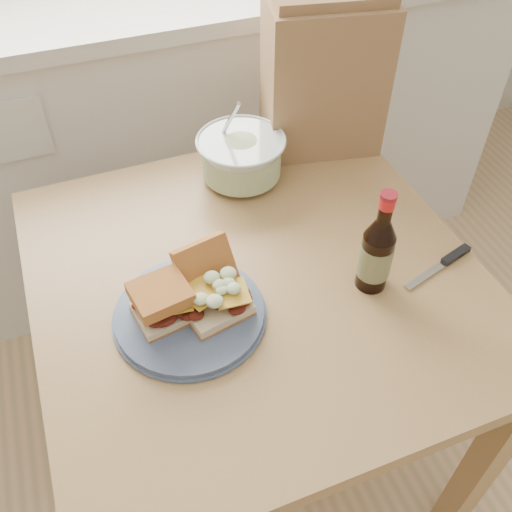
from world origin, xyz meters
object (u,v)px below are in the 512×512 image
object	(u,v)px
beer_bottle	(376,253)
dining_table	(256,307)
coleslaw_bowl	(241,159)
paper_bag	(324,77)
plate	(190,314)

from	to	relation	value
beer_bottle	dining_table	bearing A→B (deg)	146.39
coleslaw_bowl	beer_bottle	distance (m)	0.41
coleslaw_bowl	paper_bag	xyz separation A→B (m)	(0.23, 0.07, 0.12)
plate	paper_bag	size ratio (longest dim) A/B	0.78
coleslaw_bowl	plate	bearing A→B (deg)	-122.46
beer_bottle	paper_bag	size ratio (longest dim) A/B	0.64
dining_table	paper_bag	xyz separation A→B (m)	(0.30, 0.37, 0.28)
paper_bag	coleslaw_bowl	bearing A→B (deg)	-151.64
plate	paper_bag	world-z (taller)	paper_bag
dining_table	beer_bottle	distance (m)	0.29
plate	beer_bottle	distance (m)	0.36
dining_table	plate	world-z (taller)	plate
dining_table	plate	distance (m)	0.20
plate	paper_bag	distance (m)	0.64
beer_bottle	coleslaw_bowl	bearing A→B (deg)	100.45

